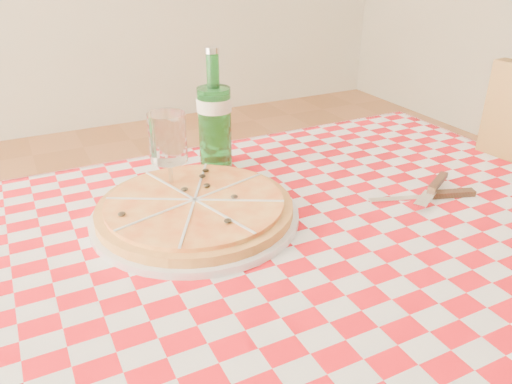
% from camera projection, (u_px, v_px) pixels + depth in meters
% --- Properties ---
extents(dining_table, '(1.20, 0.80, 0.75)m').
position_uv_depth(dining_table, '(281.00, 283.00, 0.89)').
color(dining_table, brown).
rests_on(dining_table, ground).
extents(tablecloth, '(1.30, 0.90, 0.01)m').
position_uv_depth(tablecloth, '(282.00, 237.00, 0.84)').
color(tablecloth, '#A70A12').
rests_on(tablecloth, dining_table).
extents(pizza_plate, '(0.46, 0.46, 0.05)m').
position_uv_depth(pizza_plate, '(195.00, 207.00, 0.88)').
color(pizza_plate, '#C18A40').
rests_on(pizza_plate, tablecloth).
extents(water_bottle, '(0.09, 0.09, 0.26)m').
position_uv_depth(water_bottle, '(214.00, 111.00, 1.04)').
color(water_bottle, '#1B6C27').
rests_on(water_bottle, tablecloth).
extents(wine_glass, '(0.08, 0.08, 0.17)m').
position_uv_depth(wine_glass, '(169.00, 159.00, 0.92)').
color(wine_glass, white).
rests_on(wine_glass, tablecloth).
extents(cutlery, '(0.25, 0.22, 0.02)m').
position_uv_depth(cutlery, '(431.00, 192.00, 0.96)').
color(cutlery, silver).
rests_on(cutlery, tablecloth).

